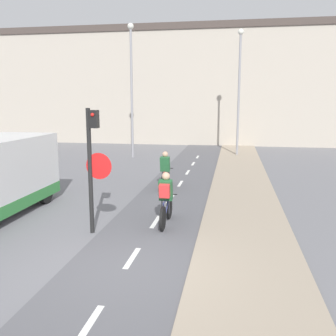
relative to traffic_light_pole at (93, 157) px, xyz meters
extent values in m
plane|color=slate|center=(1.38, -1.92, -1.98)|extent=(120.00, 120.00, 0.00)
cube|color=#56565B|center=(1.38, -1.92, -1.97)|extent=(2.55, 60.00, 0.02)
cube|color=white|center=(1.38, -3.92, -1.96)|extent=(0.12, 1.10, 0.00)
cube|color=white|center=(1.38, -1.42, -1.96)|extent=(0.12, 1.10, 0.00)
cube|color=white|center=(1.38, 1.08, -1.96)|extent=(0.12, 1.10, 0.00)
cube|color=white|center=(1.38, 3.58, -1.96)|extent=(0.12, 1.10, 0.00)
cube|color=white|center=(1.38, 6.08, -1.96)|extent=(0.12, 1.10, 0.00)
cube|color=white|center=(1.38, 8.58, -1.96)|extent=(0.12, 1.10, 0.00)
cube|color=white|center=(1.38, 11.08, -1.96)|extent=(0.12, 1.10, 0.00)
cube|color=white|center=(1.38, 13.58, -1.96)|extent=(0.12, 1.10, 0.00)
cube|color=gray|center=(3.85, -1.92, -1.96)|extent=(2.40, 60.00, 0.05)
cube|color=#B2A899|center=(1.38, 22.25, 2.30)|extent=(60.00, 5.00, 8.57)
cube|color=#473D38|center=(1.38, 22.25, 6.83)|extent=(60.00, 5.20, 0.50)
cylinder|color=black|center=(-0.08, 0.00, -0.38)|extent=(0.11, 0.11, 3.21)
cube|color=black|center=(0.07, 0.00, 0.95)|extent=(0.20, 0.20, 0.44)
sphere|color=red|center=(0.07, -0.11, 1.06)|extent=(0.09, 0.09, 0.09)
cone|color=red|center=(0.15, 0.00, -0.22)|extent=(0.67, 0.01, 0.67)
cone|color=silver|center=(0.15, 0.00, -0.22)|extent=(0.60, 0.02, 0.60)
cylinder|color=gray|center=(-2.49, 12.91, 1.75)|extent=(0.14, 0.14, 7.46)
sphere|color=silver|center=(-2.49, 12.91, 5.58)|extent=(0.36, 0.36, 0.36)
cylinder|color=gray|center=(3.73, 14.82, 1.66)|extent=(0.14, 0.14, 7.30)
sphere|color=silver|center=(3.73, 14.82, 5.42)|extent=(0.36, 0.36, 0.36)
cylinder|color=black|center=(1.70, 0.44, -1.66)|extent=(0.07, 0.65, 0.65)
cylinder|color=black|center=(1.70, 1.48, -1.66)|extent=(0.07, 0.65, 0.65)
cylinder|color=navy|center=(1.70, 1.16, -1.49)|extent=(0.04, 0.66, 0.41)
cylinder|color=navy|center=(1.70, 0.68, -1.47)|extent=(0.04, 0.34, 0.43)
cylinder|color=navy|center=(1.70, 1.00, -1.28)|extent=(0.04, 0.96, 0.07)
cylinder|color=navy|center=(1.70, 0.64, -1.67)|extent=(0.04, 0.40, 0.05)
cylinder|color=black|center=(1.70, 1.48, -1.25)|extent=(0.46, 0.03, 0.03)
cube|color=#235B33|center=(1.70, 0.88, -0.99)|extent=(0.36, 0.31, 0.59)
sphere|color=tan|center=(1.70, 0.92, -0.61)|extent=(0.22, 0.22, 0.22)
cylinder|color=#232328|center=(1.60, 0.85, -1.42)|extent=(0.04, 0.07, 0.41)
cylinder|color=#232328|center=(1.80, 0.85, -1.42)|extent=(0.04, 0.07, 0.41)
cube|color=red|center=(1.70, 0.70, -0.97)|extent=(0.28, 0.23, 0.39)
cylinder|color=black|center=(0.90, 4.77, -1.67)|extent=(0.07, 0.63, 0.63)
cylinder|color=black|center=(0.90, 5.76, -1.67)|extent=(0.07, 0.63, 0.63)
cylinder|color=maroon|center=(0.90, 5.45, -1.51)|extent=(0.04, 0.63, 0.39)
cylinder|color=maroon|center=(0.90, 4.99, -1.49)|extent=(0.04, 0.33, 0.41)
cylinder|color=maroon|center=(0.90, 5.30, -1.31)|extent=(0.04, 0.91, 0.07)
cylinder|color=maroon|center=(0.90, 4.95, -1.68)|extent=(0.04, 0.38, 0.05)
cylinder|color=black|center=(0.90, 5.76, -1.27)|extent=(0.46, 0.03, 0.03)
cube|color=#235B33|center=(0.90, 5.19, -1.01)|extent=(0.36, 0.31, 0.59)
sphere|color=tan|center=(0.90, 5.23, -0.63)|extent=(0.22, 0.22, 0.22)
cylinder|color=#232328|center=(0.80, 5.16, -1.44)|extent=(0.04, 0.07, 0.40)
cylinder|color=#232328|center=(1.00, 5.16, -1.44)|extent=(0.04, 0.07, 0.40)
cube|color=black|center=(-3.57, 3.22, -0.36)|extent=(1.86, 0.04, 0.70)
cylinder|color=black|center=(-2.64, 2.40, -1.63)|extent=(0.18, 0.70, 0.70)
camera|label=1|loc=(3.45, -8.81, 1.40)|focal=40.00mm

